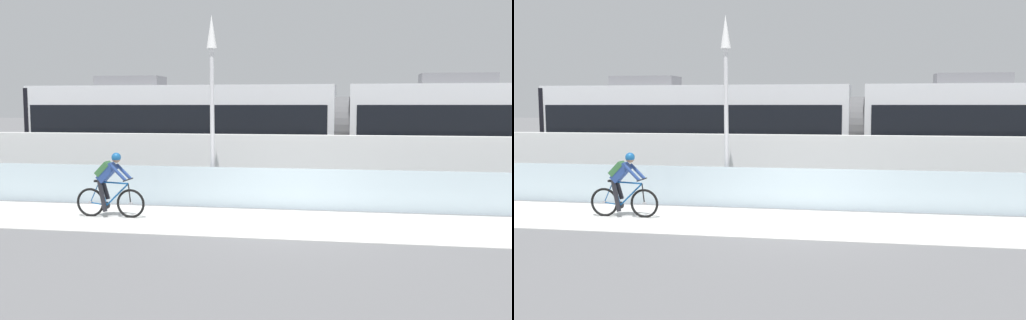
{
  "view_description": "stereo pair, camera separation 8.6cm",
  "coord_description": "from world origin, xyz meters",
  "views": [
    {
      "loc": [
        1.43,
        -12.77,
        2.76
      ],
      "look_at": [
        -1.11,
        2.35,
        1.25
      ],
      "focal_mm": 39.11,
      "sensor_mm": 36.0,
      "label": 1
    },
    {
      "loc": [
        1.52,
        -12.75,
        2.76
      ],
      "look_at": [
        -1.11,
        2.35,
        1.25
      ],
      "focal_mm": 39.11,
      "sensor_mm": 36.0,
      "label": 2
    }
  ],
  "objects": [
    {
      "name": "ground_plane",
      "position": [
        0.0,
        0.0,
        0.0
      ],
      "size": [
        200.0,
        200.0,
        0.0
      ],
      "primitive_type": "plane",
      "color": "slate"
    },
    {
      "name": "tram",
      "position": [
        1.16,
        6.85,
        1.89
      ],
      "size": [
        22.56,
        2.54,
        3.81
      ],
      "color": "silver",
      "rests_on": "ground"
    },
    {
      "name": "glass_parapet",
      "position": [
        0.0,
        1.85,
        0.55
      ],
      "size": [
        32.0,
        0.05,
        1.09
      ],
      "primitive_type": "cube",
      "color": "silver",
      "rests_on": "ground"
    },
    {
      "name": "bike_path_deck",
      "position": [
        0.0,
        0.0,
        0.01
      ],
      "size": [
        32.0,
        3.2,
        0.01
      ],
      "primitive_type": "cube",
      "color": "silver",
      "rests_on": "ground"
    },
    {
      "name": "cyclist_on_bike",
      "position": [
        -4.37,
        -0.0,
        0.8
      ],
      "size": [
        1.77,
        0.58,
        1.61
      ],
      "color": "black",
      "rests_on": "ground"
    },
    {
      "name": "concrete_barrier_wall",
      "position": [
        0.0,
        3.65,
        0.94
      ],
      "size": [
        32.0,
        0.36,
        1.89
      ],
      "primitive_type": "cube",
      "color": "silver",
      "rests_on": "ground"
    },
    {
      "name": "lamp_post_antenna",
      "position": [
        -2.3,
        2.15,
        3.29
      ],
      "size": [
        0.28,
        0.28,
        5.2
      ],
      "color": "gray",
      "rests_on": "ground"
    },
    {
      "name": "tram_rail_near",
      "position": [
        0.0,
        6.13,
        0.0
      ],
      "size": [
        32.0,
        0.08,
        0.01
      ],
      "primitive_type": "cube",
      "color": "#595654",
      "rests_on": "ground"
    },
    {
      "name": "tram_rail_far",
      "position": [
        0.0,
        7.57,
        0.0
      ],
      "size": [
        32.0,
        0.08,
        0.01
      ],
      "primitive_type": "cube",
      "color": "#595654",
      "rests_on": "ground"
    }
  ]
}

